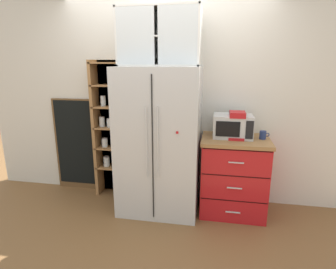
# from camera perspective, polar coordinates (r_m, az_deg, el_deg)

# --- Properties ---
(ground_plane) EXTENTS (10.63, 10.63, 0.00)m
(ground_plane) POSITION_cam_1_polar(r_m,az_deg,el_deg) (3.55, -1.63, -14.78)
(ground_plane) COLOR brown
(wall_back_cream) EXTENTS (4.94, 0.10, 2.55)m
(wall_back_cream) POSITION_cam_1_polar(r_m,az_deg,el_deg) (3.51, -0.42, 7.00)
(wall_back_cream) COLOR silver
(wall_back_cream) RESTS_ON ground
(refrigerator) EXTENTS (0.93, 0.73, 1.71)m
(refrigerator) POSITION_cam_1_polar(r_m,az_deg,el_deg) (3.21, -1.76, -1.40)
(refrigerator) COLOR silver
(refrigerator) RESTS_ON ground
(pantry_shelf_column) EXTENTS (0.46, 0.25, 1.79)m
(pantry_shelf_column) POSITION_cam_1_polar(r_m,az_deg,el_deg) (3.68, -11.74, 1.25)
(pantry_shelf_column) COLOR brown
(pantry_shelf_column) RESTS_ON ground
(counter_cabinet) EXTENTS (0.77, 0.61, 0.92)m
(counter_cabinet) POSITION_cam_1_polar(r_m,az_deg,el_deg) (3.35, 13.49, -8.32)
(counter_cabinet) COLOR red
(counter_cabinet) RESTS_ON ground
(microwave) EXTENTS (0.44, 0.33, 0.26)m
(microwave) POSITION_cam_1_polar(r_m,az_deg,el_deg) (3.21, 13.38, 1.73)
(microwave) COLOR silver
(microwave) RESTS_ON counter_cabinet
(coffee_maker) EXTENTS (0.17, 0.20, 0.31)m
(coffee_maker) POSITION_cam_1_polar(r_m,az_deg,el_deg) (3.17, 14.14, 1.97)
(coffee_maker) COLOR red
(coffee_maker) RESTS_ON counter_cabinet
(mug_navy) EXTENTS (0.11, 0.07, 0.09)m
(mug_navy) POSITION_cam_1_polar(r_m,az_deg,el_deg) (3.24, 19.23, -0.10)
(mug_navy) COLOR navy
(mug_navy) RESTS_ON counter_cabinet
(mug_red) EXTENTS (0.12, 0.09, 0.08)m
(mug_red) POSITION_cam_1_polar(r_m,az_deg,el_deg) (3.17, 14.07, -0.13)
(mug_red) COLOR red
(mug_red) RESTS_ON counter_cabinet
(bottle_cobalt) EXTENTS (0.06, 0.06, 0.27)m
(bottle_cobalt) POSITION_cam_1_polar(r_m,az_deg,el_deg) (3.13, 14.14, 1.12)
(bottle_cobalt) COLOR navy
(bottle_cobalt) RESTS_ON counter_cabinet
(bottle_clear) EXTENTS (0.07, 0.07, 0.27)m
(bottle_clear) POSITION_cam_1_polar(r_m,az_deg,el_deg) (3.19, 14.09, 1.36)
(bottle_clear) COLOR silver
(bottle_clear) RESTS_ON counter_cabinet
(upper_cabinet) EXTENTS (0.89, 0.32, 0.61)m
(upper_cabinet) POSITION_cam_1_polar(r_m,az_deg,el_deg) (3.15, -1.74, 19.62)
(upper_cabinet) COLOR silver
(upper_cabinet) RESTS_ON refrigerator
(chalkboard_menu) EXTENTS (0.60, 0.04, 1.28)m
(chalkboard_menu) POSITION_cam_1_polar(r_m,az_deg,el_deg) (4.01, -18.72, -2.00)
(chalkboard_menu) COLOR brown
(chalkboard_menu) RESTS_ON ground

